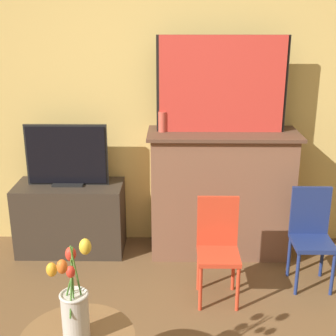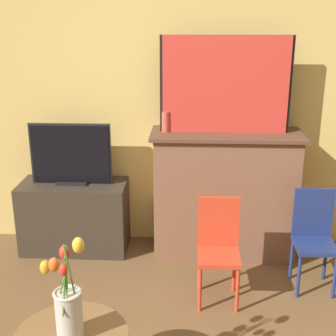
# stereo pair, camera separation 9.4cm
# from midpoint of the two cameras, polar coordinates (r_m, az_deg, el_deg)

# --- Properties ---
(wall_back) EXTENTS (8.00, 0.06, 2.70)m
(wall_back) POSITION_cam_midpoint_polar(r_m,az_deg,el_deg) (3.67, 0.75, 10.91)
(wall_back) COLOR #E0BC66
(wall_back) RESTS_ON ground
(fireplace_mantel) EXTENTS (1.13, 0.45, 0.98)m
(fireplace_mantel) POSITION_cam_midpoint_polar(r_m,az_deg,el_deg) (3.66, 5.74, -2.87)
(fireplace_mantel) COLOR brown
(fireplace_mantel) RESTS_ON ground
(painting) EXTENTS (0.95, 0.03, 0.70)m
(painting) POSITION_cam_midpoint_polar(r_m,az_deg,el_deg) (3.45, 5.79, 10.07)
(painting) COLOR black
(painting) RESTS_ON fireplace_mantel
(mantel_candle) EXTENTS (0.06, 0.06, 0.15)m
(mantel_candle) POSITION_cam_midpoint_polar(r_m,az_deg,el_deg) (3.49, -1.46, 5.66)
(mantel_candle) COLOR #CC4C3D
(mantel_candle) RESTS_ON fireplace_mantel
(tv_stand) EXTENTS (0.83, 0.39, 0.56)m
(tv_stand) POSITION_cam_midpoint_polar(r_m,az_deg,el_deg) (3.83, -12.44, -5.93)
(tv_stand) COLOR #382D23
(tv_stand) RESTS_ON ground
(tv_monitor) EXTENTS (0.63, 0.12, 0.48)m
(tv_monitor) POSITION_cam_midpoint_polar(r_m,az_deg,el_deg) (3.65, -12.97, 1.43)
(tv_monitor) COLOR black
(tv_monitor) RESTS_ON tv_stand
(chair_red) EXTENTS (0.27, 0.27, 0.69)m
(chair_red) POSITION_cam_midpoint_polar(r_m,az_deg,el_deg) (3.12, 5.24, -9.18)
(chair_red) COLOR red
(chair_red) RESTS_ON ground
(chair_blue) EXTENTS (0.27, 0.27, 0.69)m
(chair_blue) POSITION_cam_midpoint_polar(r_m,az_deg,el_deg) (3.40, 16.29, -7.47)
(chair_blue) COLOR navy
(chair_blue) RESTS_ON ground
(vase_tulips) EXTENTS (0.20, 0.22, 0.50)m
(vase_tulips) POSITION_cam_midpoint_polar(r_m,az_deg,el_deg) (2.21, -12.59, -16.12)
(vase_tulips) COLOR beige
(vase_tulips) RESTS_ON side_table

